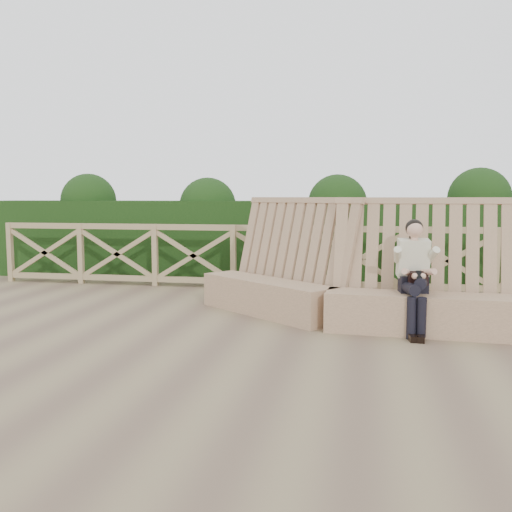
# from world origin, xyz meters

# --- Properties ---
(ground) EXTENTS (60.00, 60.00, 0.00)m
(ground) POSITION_xyz_m (0.00, 0.00, 0.00)
(ground) COLOR brown
(ground) RESTS_ON ground
(bench) EXTENTS (4.06, 2.15, 1.60)m
(bench) POSITION_xyz_m (1.24, 1.15, 0.40)
(bench) COLOR #816349
(bench) RESTS_ON ground
(woman) EXTENTS (0.38, 0.78, 1.32)m
(woman) POSITION_xyz_m (2.10, 0.72, 0.73)
(woman) COLOR black
(woman) RESTS_ON ground
(guardrail) EXTENTS (10.10, 0.09, 1.10)m
(guardrail) POSITION_xyz_m (0.00, 3.50, 0.55)
(guardrail) COLOR #87724F
(guardrail) RESTS_ON ground
(hedge) EXTENTS (12.00, 1.20, 1.50)m
(hedge) POSITION_xyz_m (0.00, 4.70, 0.75)
(hedge) COLOR black
(hedge) RESTS_ON ground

